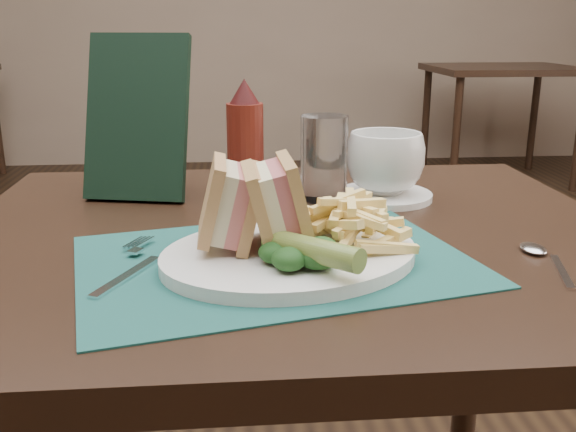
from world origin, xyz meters
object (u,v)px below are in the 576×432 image
Objects in this scene: ketchup_bottle at (245,142)px; placemat at (274,260)px; sandwich_half_a at (212,204)px; coffee_cup at (385,163)px; sandwich_half_b at (259,204)px; table_bg_right at (498,124)px; drinking_glass at (324,158)px; saucer at (384,195)px; plate at (290,255)px; check_presenter at (137,117)px.

placemat is at bearing -84.34° from ketchup_bottle.
sandwich_half_a is 0.83× the size of coffee_cup.
sandwich_half_a is 0.05m from sandwich_half_b.
drinking_glass reaches higher than table_bg_right.
table_bg_right is 3.47m from saucer.
plate is 1.17× the size of check_presenter.
sandwich_half_b reaches higher than saucer.
coffee_cup is at bearing -0.35° from ketchup_bottle.
check_presenter is at bearing 110.67° from sandwich_half_a.
check_presenter reaches higher than drinking_glass.
coffee_cup is at bearing 49.29° from sandwich_half_b.
saucer is 0.40m from check_presenter.
sandwich_half_b is 0.79× the size of drinking_glass.
sandwich_half_b reaches higher than plate.
drinking_glass is at bearing 54.68° from plate.
plate is (-1.67, -3.37, 0.38)m from table_bg_right.
placemat is 0.33m from coffee_cup.
sandwich_half_a is 0.97× the size of sandwich_half_b.
sandwich_half_b is at bearing -48.45° from check_presenter.
coffee_cup is at bearing -3.02° from drinking_glass.
check_presenter is at bearing -121.59° from table_bg_right.
sandwich_half_b is at bearing -116.89° from table_bg_right.
ketchup_bottle reaches higher than table_bg_right.
ketchup_bottle is (-0.01, 0.26, 0.02)m from sandwich_half_b.
placemat is 0.38m from check_presenter.
placemat is 1.71× the size of check_presenter.
sandwich_half_a is at bearing -136.20° from saucer.
table_bg_right is 3.58m from ketchup_bottle.
drinking_glass is at bearing 3.07° from check_presenter.
table_bg_right is at bearing 61.04° from sandwich_half_a.
drinking_glass is (-1.60, -3.10, 0.44)m from table_bg_right.
sandwich_half_b is at bearing -87.99° from ketchup_bottle.
coffee_cup is (0.21, 0.26, -0.01)m from sandwich_half_b.
sandwich_half_b is 0.28m from drinking_glass.
saucer is 0.11m from drinking_glass.
plate is 0.32m from saucer.
plate is 0.40m from check_presenter.
check_presenter is at bearing 117.24° from sandwich_half_b.
saucer is at bearing 37.72° from plate.
sandwich_half_b is at bearing -128.59° from saucer.
drinking_glass reaches higher than saucer.
plate is 3.02× the size of sandwich_half_a.
coffee_cup is at bearing -115.78° from table_bg_right.
placemat is at bearing -11.53° from sandwich_half_a.
saucer is (-1.50, -3.11, 0.38)m from table_bg_right.
table_bg_right is 3.62m from check_presenter.
placemat is 0.28m from ketchup_bottle.
check_presenter is (-0.28, 0.05, 0.06)m from drinking_glass.
drinking_glass reaches higher than plate.
check_presenter is (-0.16, 0.05, 0.03)m from ketchup_bottle.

